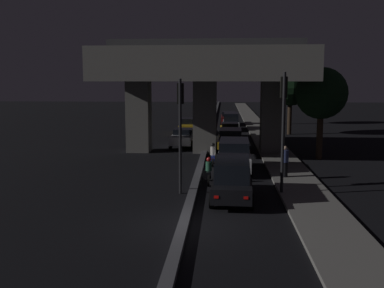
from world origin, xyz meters
The scene contains 21 objects.
ground_plane centered at (0.00, 0.00, 0.00)m, with size 200.00×200.00×0.00m, color black.
median_divider centered at (0.00, 35.00, 0.10)m, with size 0.38×126.00×0.21m, color #4C4C51.
sidewalk_right centered at (5.15, 28.00, 0.07)m, with size 2.34×126.00×0.15m, color slate.
elevated_overpass centered at (0.00, 17.21, 5.90)m, with size 14.42×11.53×8.25m.
traffic_light_left_of_median centered at (-0.59, 4.77, 3.62)m, with size 0.30×0.49×5.33m.
traffic_light_right_of_median centered at (4.08, 4.77, 3.81)m, with size 0.30×0.49×5.62m.
street_lamp centered at (4.38, 23.35, 4.32)m, with size 2.29×0.32×7.22m.
car_black_lead centered at (1.81, 3.89, 0.96)m, with size 1.96×4.80×1.80m.
car_white_second centered at (2.01, 10.09, 0.97)m, with size 2.15×4.56×1.84m.
car_taxi_yellow_third centered at (1.91, 18.35, 0.87)m, with size 2.07×3.96×1.62m.
car_taxi_yellow_fourth centered at (1.94, 25.55, 0.75)m, with size 1.93×4.56×1.45m.
car_silver_fifth centered at (2.16, 32.80, 0.98)m, with size 1.91×4.67×1.84m.
car_dark_red_sixth centered at (1.99, 38.61, 0.81)m, with size 2.03×4.67×1.62m.
car_white_lead_oncoming centered at (-1.83, 20.12, 0.75)m, with size 2.02×4.88×1.43m.
car_taxi_yellow_second_oncoming centered at (-2.11, 29.28, 0.76)m, with size 2.13×4.74×1.53m.
motorcycle_black_filtering_near centered at (0.65, 6.86, 0.59)m, with size 0.33×1.92×1.37m.
motorcycle_blue_filtering_mid centered at (0.73, 11.96, 0.61)m, with size 0.32×1.74×1.41m.
pedestrian_on_sidewalk centered at (4.66, 8.09, 0.97)m, with size 0.39×0.39×1.66m.
roadside_tree_kerbside_near centered at (7.82, 14.70, 4.40)m, with size 3.44×3.44×6.16m.
roadside_tree_kerbside_mid centered at (7.86, 29.12, 5.18)m, with size 4.72×4.72×7.56m.
roadside_tree_kerbside_far centered at (7.90, 39.93, 5.14)m, with size 3.61×3.61×7.00m.
Camera 1 is at (1.41, -15.70, 5.19)m, focal length 42.00 mm.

